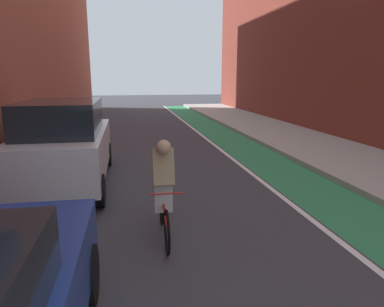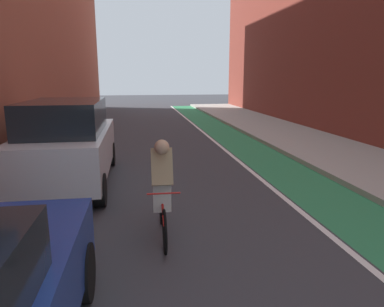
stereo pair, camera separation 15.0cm
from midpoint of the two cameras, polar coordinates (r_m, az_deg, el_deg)
The scene contains 6 objects.
ground_plane at distance 11.26m, azimuth -4.54°, elevation -0.45°, with size 76.58×76.58×0.00m, color #38383D.
bike_lane_paint at distance 13.76m, azimuth 6.55°, elevation 1.87°, with size 1.60×34.81×0.00m, color #2D8451.
lane_divider_stripe at distance 13.52m, azimuth 2.90°, elevation 1.76°, with size 0.12×34.81×0.00m, color white.
sidewalk_right at distance 14.67m, azimuth 15.95°, elevation 2.41°, with size 3.40×34.81×0.14m, color #A8A59E.
parked_suv_white at distance 8.56m, azimuth -20.46°, elevation 1.64°, with size 1.88×4.39×1.98m.
cyclist_mid at distance 5.47m, azimuth -5.48°, elevation -5.69°, with size 0.48×1.70×1.61m.
Camera 1 is at (-1.20, 2.50, 2.50)m, focal length 32.75 mm.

